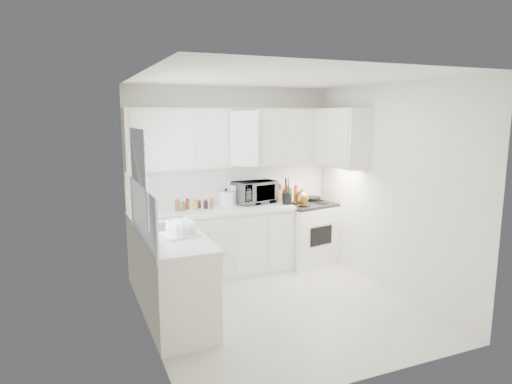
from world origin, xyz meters
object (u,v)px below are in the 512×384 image
stove (307,225)px  rice_cooker (226,197)px  utensil_crock (287,191)px  microwave (254,190)px  dish_rack (180,228)px  tea_kettle (302,197)px

stove → rice_cooker: size_ratio=4.78×
rice_cooker → utensil_crock: size_ratio=0.62×
stove → utensil_crock: bearing=-177.2°
stove → utensil_crock: (-0.39, -0.10, 0.56)m
stove → rice_cooker: (-1.22, 0.14, 0.49)m
stove → rice_cooker: rice_cooker is taller
microwave → dish_rack: size_ratio=1.62×
rice_cooker → utensil_crock: 0.87m
utensil_crock → stove: bearing=14.4°
tea_kettle → microwave: 0.69m
rice_cooker → dish_rack: rice_cooker is taller
microwave → utensil_crock: utensil_crock is taller
stove → utensil_crock: 0.69m
rice_cooker → dish_rack: bearing=-116.7°
rice_cooker → tea_kettle: bearing=-7.0°
stove → rice_cooker: 1.33m
microwave → rice_cooker: 0.45m
tea_kettle → rice_cooker: size_ratio=1.04×
tea_kettle → microwave: bearing=150.4°
rice_cooker → dish_rack: 1.68m
stove → dish_rack: stove is taller
stove → microwave: 0.97m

